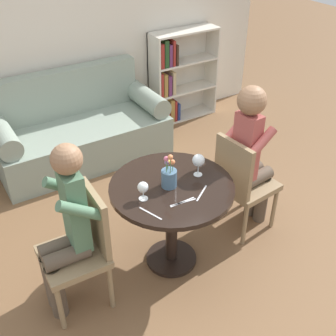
% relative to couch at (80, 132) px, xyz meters
% --- Properties ---
extents(ground_plane, '(16.00, 16.00, 0.00)m').
position_rel_couch_xyz_m(ground_plane, '(0.00, -1.82, -0.31)').
color(ground_plane, brown).
extents(back_wall, '(5.20, 0.05, 2.70)m').
position_rel_couch_xyz_m(back_wall, '(0.00, 0.42, 1.04)').
color(back_wall, silver).
rests_on(back_wall, ground_plane).
extents(round_table, '(0.89, 0.89, 0.74)m').
position_rel_couch_xyz_m(round_table, '(0.00, -1.82, 0.27)').
color(round_table, black).
rests_on(round_table, ground_plane).
extents(couch, '(1.79, 0.80, 0.92)m').
position_rel_couch_xyz_m(couch, '(0.00, 0.00, 0.00)').
color(couch, gray).
rests_on(couch, ground_plane).
extents(bookshelf_right, '(0.86, 0.28, 1.11)m').
position_rel_couch_xyz_m(bookshelf_right, '(1.37, 0.27, 0.23)').
color(bookshelf_right, silver).
rests_on(bookshelf_right, ground_plane).
extents(chair_left, '(0.44, 0.44, 0.90)m').
position_rel_couch_xyz_m(chair_left, '(-0.69, -1.80, 0.18)').
color(chair_left, '#937A56').
rests_on(chair_left, ground_plane).
extents(chair_right, '(0.46, 0.46, 0.90)m').
position_rel_couch_xyz_m(chair_right, '(0.69, -1.80, 0.18)').
color(chair_right, '#937A56').
rests_on(chair_right, ground_plane).
extents(person_left, '(0.43, 0.35, 1.28)m').
position_rel_couch_xyz_m(person_left, '(-0.78, -1.80, 0.36)').
color(person_left, brown).
rests_on(person_left, ground_plane).
extents(person_right, '(0.44, 0.37, 1.31)m').
position_rel_couch_xyz_m(person_right, '(0.78, -1.78, 0.40)').
color(person_right, brown).
rests_on(person_right, ground_plane).
extents(wine_glass_left, '(0.08, 0.08, 0.14)m').
position_rel_couch_xyz_m(wine_glass_left, '(-0.24, -1.85, 0.52)').
color(wine_glass_left, white).
rests_on(wine_glass_left, round_table).
extents(wine_glass_right, '(0.09, 0.09, 0.17)m').
position_rel_couch_xyz_m(wine_glass_right, '(0.23, -1.81, 0.55)').
color(wine_glass_right, white).
rests_on(wine_glass_right, round_table).
extents(flower_vase, '(0.11, 0.11, 0.28)m').
position_rel_couch_xyz_m(flower_vase, '(-0.02, -1.82, 0.51)').
color(flower_vase, slate).
rests_on(flower_vase, round_table).
extents(knife_left_setting, '(0.19, 0.01, 0.00)m').
position_rel_couch_xyz_m(knife_left_setting, '(-0.04, -2.02, 0.43)').
color(knife_left_setting, silver).
rests_on(knife_left_setting, round_table).
extents(fork_left_setting, '(0.07, 0.18, 0.00)m').
position_rel_couch_xyz_m(fork_left_setting, '(-0.28, -2.01, 0.43)').
color(fork_left_setting, silver).
rests_on(fork_left_setting, round_table).
extents(knife_right_setting, '(0.19, 0.04, 0.00)m').
position_rel_couch_xyz_m(knife_right_setting, '(-0.04, -2.03, 0.43)').
color(knife_right_setting, silver).
rests_on(knife_right_setting, round_table).
extents(fork_right_setting, '(0.16, 0.12, 0.00)m').
position_rel_couch_xyz_m(fork_right_setting, '(0.13, -2.01, 0.43)').
color(fork_right_setting, silver).
rests_on(fork_right_setting, round_table).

